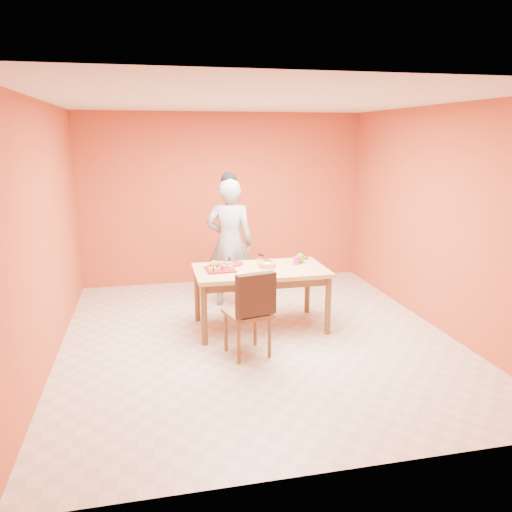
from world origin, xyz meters
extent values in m
plane|color=beige|center=(0.00, 0.00, 0.00)|extent=(5.00, 5.00, 0.00)
plane|color=silver|center=(0.00, 0.00, 2.70)|extent=(5.00, 5.00, 0.00)
plane|color=#B34A29|center=(0.00, 2.50, 1.35)|extent=(4.50, 0.00, 4.50)
plane|color=#B34A29|center=(-2.25, 0.00, 1.35)|extent=(0.00, 5.00, 5.00)
plane|color=#B34A29|center=(2.25, 0.00, 1.35)|extent=(0.00, 5.00, 5.00)
cube|color=tan|center=(0.10, 0.31, 0.73)|extent=(1.60, 0.90, 0.05)
cube|color=brown|center=(0.10, 0.31, 0.66)|extent=(1.48, 0.78, 0.10)
cylinder|color=brown|center=(-0.64, -0.08, 0.35)|extent=(0.07, 0.07, 0.71)
cylinder|color=brown|center=(-0.64, 0.70, 0.35)|extent=(0.07, 0.07, 0.71)
cylinder|color=brown|center=(0.84, -0.08, 0.35)|extent=(0.07, 0.07, 0.71)
cylinder|color=brown|center=(0.84, 0.70, 0.35)|extent=(0.07, 0.07, 0.71)
imported|color=#979799|center=(-0.12, 1.26, 0.89)|extent=(0.74, 0.59, 1.78)
cube|color=maroon|center=(-0.39, 0.34, 0.77)|extent=(0.36, 0.36, 0.02)
cylinder|color=maroon|center=(-0.19, 0.58, 0.77)|extent=(0.31, 0.31, 0.02)
cylinder|color=white|center=(0.18, 0.30, 0.77)|extent=(0.31, 0.31, 0.01)
cylinder|color=#CB7534|center=(0.18, 0.30, 0.80)|extent=(0.27, 0.27, 0.05)
cube|color=silver|center=(0.19, 0.48, 0.83)|extent=(0.16, 0.27, 0.01)
ellipsoid|color=olive|center=(0.66, 0.47, 0.82)|extent=(0.10, 0.09, 0.13)
cylinder|color=#DE2183|center=(0.58, 0.41, 0.81)|extent=(0.08, 0.08, 0.10)
cylinder|color=#321D0D|center=(0.78, 0.66, 0.77)|extent=(0.10, 0.10, 0.03)
camera|label=1|loc=(-1.21, -5.40, 2.33)|focal=35.00mm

